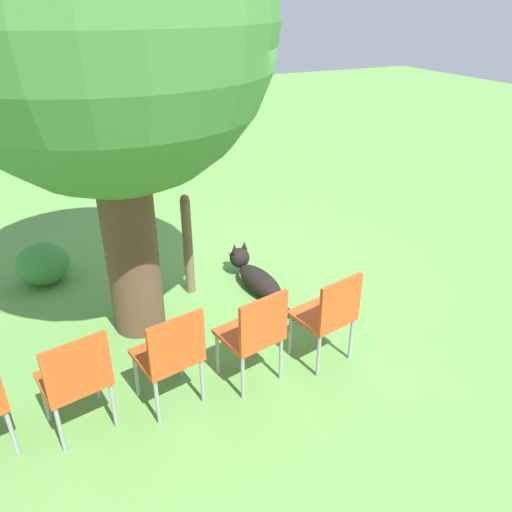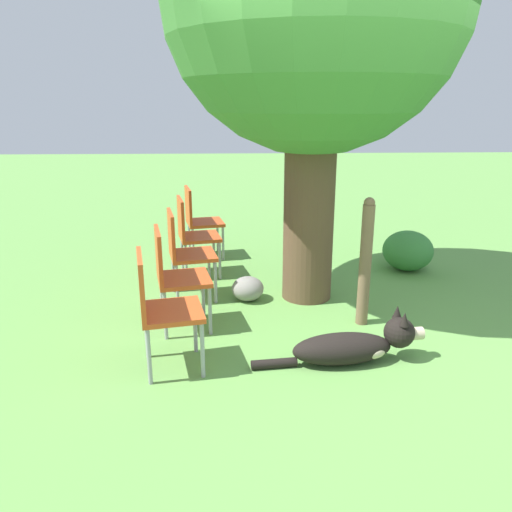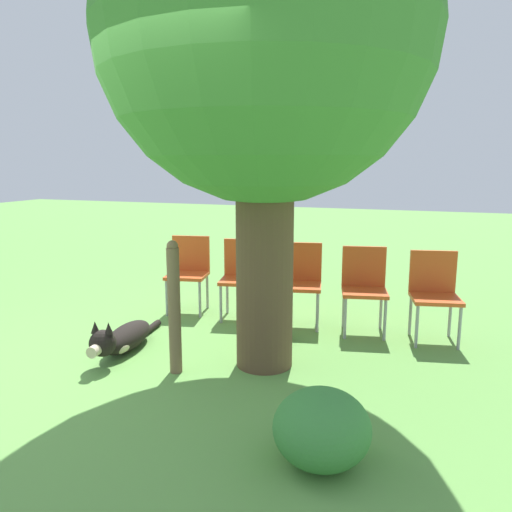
{
  "view_description": "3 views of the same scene",
  "coord_description": "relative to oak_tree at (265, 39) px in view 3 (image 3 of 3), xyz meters",
  "views": [
    {
      "loc": [
        -4.41,
        1.6,
        2.82
      ],
      "look_at": [
        -0.27,
        -0.32,
        0.45
      ],
      "focal_mm": 35.0,
      "sensor_mm": 36.0,
      "label": 1
    },
    {
      "loc": [
        -1.01,
        -3.62,
        1.84
      ],
      "look_at": [
        -0.83,
        0.57,
        0.53
      ],
      "focal_mm": 35.0,
      "sensor_mm": 36.0,
      "label": 2
    },
    {
      "loc": [
        3.5,
        2.21,
        1.71
      ],
      "look_at": [
        -0.45,
        0.81,
        0.91
      ],
      "focal_mm": 35.0,
      "sensor_mm": 36.0,
      "label": 3
    }
  ],
  "objects": [
    {
      "name": "red_chair_4",
      "position": [
        -1.13,
        1.34,
        -2.13
      ],
      "size": [
        0.5,
        0.52,
        0.86
      ],
      "rotation": [
        0.0,
        0.0,
        0.2
      ],
      "color": "#D14C1E",
      "rests_on": "ground_plane"
    },
    {
      "name": "red_chair_3",
      "position": [
        -1.15,
        0.67,
        -2.13
      ],
      "size": [
        0.5,
        0.52,
        0.86
      ],
      "rotation": [
        0.0,
        0.0,
        0.2
      ],
      "color": "#D14C1E",
      "rests_on": "ground_plane"
    },
    {
      "name": "garden_rock",
      "position": [
        -0.58,
        -0.07,
        -2.51
      ],
      "size": [
        0.31,
        0.3,
        0.23
      ],
      "color": "gray",
      "rests_on": "ground_plane"
    },
    {
      "name": "dog",
      "position": [
        0.18,
        -1.3,
        -2.5
      ],
      "size": [
        1.29,
        0.35,
        0.4
      ],
      "rotation": [
        0.0,
        0.0,
        0.11
      ],
      "color": "black",
      "rests_on": "ground_plane"
    },
    {
      "name": "red_chair_0",
      "position": [
        -1.22,
        -1.33,
        -2.13
      ],
      "size": [
        0.5,
        0.52,
        0.86
      ],
      "rotation": [
        0.0,
        0.0,
        0.2
      ],
      "color": "#D14C1E",
      "rests_on": "ground_plane"
    },
    {
      "name": "oak_tree",
      "position": [
        0.0,
        0.0,
        0.0
      ],
      "size": [
        2.6,
        2.6,
        3.97
      ],
      "color": "brown",
      "rests_on": "ground_plane"
    },
    {
      "name": "red_chair_2",
      "position": [
        -1.18,
        0.01,
        -2.13
      ],
      "size": [
        0.5,
        0.52,
        0.86
      ],
      "rotation": [
        0.0,
        0.0,
        0.2
      ],
      "color": "#D14C1E",
      "rests_on": "ground_plane"
    },
    {
      "name": "ground_plane",
      "position": [
        0.32,
        -0.93,
        -2.63
      ],
      "size": [
        30.0,
        30.0,
        0.0
      ],
      "primitive_type": "plane",
      "color": "#609947"
    },
    {
      "name": "low_shrub",
      "position": [
        1.26,
        0.76,
        -2.41
      ],
      "size": [
        0.56,
        0.56,
        0.45
      ],
      "color": "#3D843D",
      "rests_on": "ground_plane"
    },
    {
      "name": "fence_post",
      "position": [
        0.39,
        -0.64,
        -2.07
      ],
      "size": [
        0.1,
        0.1,
        1.1
      ],
      "color": "brown",
      "rests_on": "ground_plane"
    },
    {
      "name": "red_chair_1",
      "position": [
        -1.2,
        -0.66,
        -2.13
      ],
      "size": [
        0.5,
        0.52,
        0.86
      ],
      "rotation": [
        0.0,
        0.0,
        0.2
      ],
      "color": "#D14C1E",
      "rests_on": "ground_plane"
    }
  ]
}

